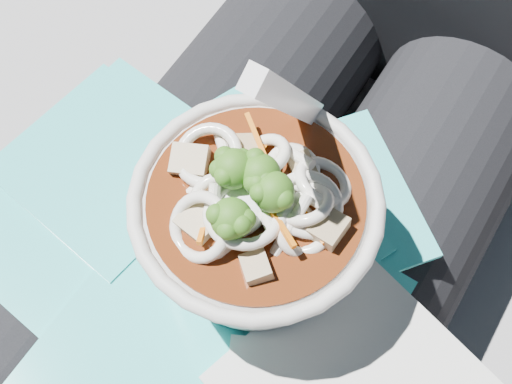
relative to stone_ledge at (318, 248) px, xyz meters
The scene contains 5 objects.
stone_ledge is the anchor object (origin of this frame).
lap 0.32m from the stone_ledge, 90.00° to the right, with size 0.31×0.48×0.15m.
person_body 0.32m from the stone_ledge, 90.00° to the right, with size 0.34×0.94×0.97m.
plastic_bag 0.42m from the stone_ledge, 94.25° to the right, with size 0.31×0.31×0.02m.
udon_bowl 0.46m from the stone_ledge, 83.95° to the right, with size 0.15×0.15×0.20m.
Camera 1 is at (0.11, -0.18, 1.02)m, focal length 50.00 mm.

